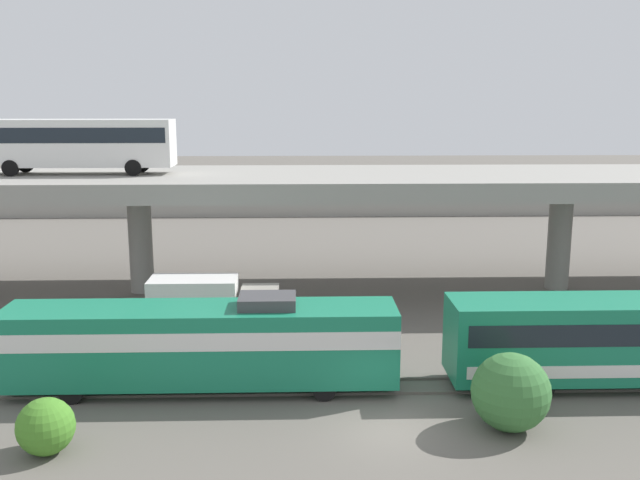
{
  "coord_description": "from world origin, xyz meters",
  "views": [
    {
      "loc": [
        -3.37,
        -24.73,
        12.33
      ],
      "look_at": [
        -2.07,
        19.41,
        3.45
      ],
      "focal_mm": 39.64,
      "sensor_mm": 36.0,
      "label": 1
    }
  ],
  "objects": [
    {
      "name": "parked_car_3",
      "position": [
        30.78,
        56.81,
        2.28
      ],
      "size": [
        4.02,
        1.96,
        1.5
      ],
      "color": "#0C4C26",
      "rests_on": "pier_parking_lot"
    },
    {
      "name": "parked_car_5",
      "position": [
        20.85,
        57.78,
        2.28
      ],
      "size": [
        4.24,
        1.97,
        1.5
      ],
      "color": "#9E998C",
      "rests_on": "pier_parking_lot"
    },
    {
      "name": "shrub_left",
      "position": [
        -12.34,
        -1.45,
        1.02
      ],
      "size": [
        2.04,
        2.04,
        2.04
      ],
      "primitive_type": "sphere",
      "color": "#448227",
      "rests_on": "ground_plane"
    },
    {
      "name": "shrub_right",
      "position": [
        4.54,
        -0.07,
        1.49
      ],
      "size": [
        2.98,
        2.98,
        2.98
      ],
      "primitive_type": "sphere",
      "color": "#377036",
      "rests_on": "ground_plane"
    },
    {
      "name": "rail_strip_near",
      "position": [
        0.0,
        3.23,
        0.06
      ],
      "size": [
        110.0,
        0.12,
        0.12
      ],
      "primitive_type": "cube",
      "color": "#59544C",
      "rests_on": "ground_plane"
    },
    {
      "name": "train_locomotive",
      "position": [
        -8.42,
        4.0,
        2.19
      ],
      "size": [
        17.76,
        3.04,
        4.18
      ],
      "rotation": [
        0.0,
        0.0,
        3.14
      ],
      "color": "#197A56",
      "rests_on": "ground_plane"
    },
    {
      "name": "rail_strip_far",
      "position": [
        0.0,
        4.77,
        0.06
      ],
      "size": [
        110.0,
        0.12,
        0.12
      ],
      "primitive_type": "cube",
      "color": "#59544C",
      "rests_on": "ground_plane"
    },
    {
      "name": "transit_bus_on_overpass",
      "position": [
        -17.25,
        20.03,
        9.71
      ],
      "size": [
        12.0,
        2.68,
        3.4
      ],
      "color": "silver",
      "rests_on": "highway_overpass"
    },
    {
      "name": "parked_car_0",
      "position": [
        -11.73,
        52.05,
        2.28
      ],
      "size": [
        4.11,
        1.83,
        1.5
      ],
      "color": "#515459",
      "rests_on": "pier_parking_lot"
    },
    {
      "name": "parked_car_2",
      "position": [
        -10.52,
        56.13,
        2.28
      ],
      "size": [
        4.27,
        1.93,
        1.5
      ],
      "color": "#515459",
      "rests_on": "pier_parking_lot"
    },
    {
      "name": "service_truck_west",
      "position": [
        -8.12,
        11.45,
        1.64
      ],
      "size": [
        6.8,
        2.46,
        3.04
      ],
      "color": "#9E998C",
      "rests_on": "ground_plane"
    },
    {
      "name": "parked_car_4",
      "position": [
        -15.97,
        55.41,
        2.28
      ],
      "size": [
        4.17,
        1.84,
        1.5
      ],
      "color": "#0C4C26",
      "rests_on": "pier_parking_lot"
    },
    {
      "name": "parked_car_1",
      "position": [
        -30.13,
        54.47,
        2.28
      ],
      "size": [
        4.35,
        2.0,
        1.5
      ],
      "rotation": [
        0.0,
        0.0,
        3.14
      ],
      "color": "silver",
      "rests_on": "pier_parking_lot"
    },
    {
      "name": "highway_overpass",
      "position": [
        0.0,
        20.0,
        6.9
      ],
      "size": [
        96.0,
        11.4,
        7.65
      ],
      "color": "gray",
      "rests_on": "ground_plane"
    },
    {
      "name": "harbor_water",
      "position": [
        0.0,
        78.0,
        0.0
      ],
      "size": [
        140.0,
        36.0,
        0.01
      ],
      "primitive_type": "cube",
      "color": "navy",
      "rests_on": "ground_plane"
    },
    {
      "name": "parked_car_6",
      "position": [
        -22.74,
        57.19,
        2.28
      ],
      "size": [
        4.38,
        1.99,
        1.5
      ],
      "color": "navy",
      "rests_on": "pier_parking_lot"
    },
    {
      "name": "ground_plane",
      "position": [
        0.0,
        0.0,
        0.0
      ],
      "size": [
        260.0,
        260.0,
        0.0
      ],
      "primitive_type": "plane",
      "color": "#605B54"
    },
    {
      "name": "pier_parking_lot",
      "position": [
        0.0,
        55.0,
        0.75
      ],
      "size": [
        75.29,
        11.98,
        1.51
      ],
      "primitive_type": "cube",
      "color": "gray",
      "rests_on": "ground_plane"
    }
  ]
}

